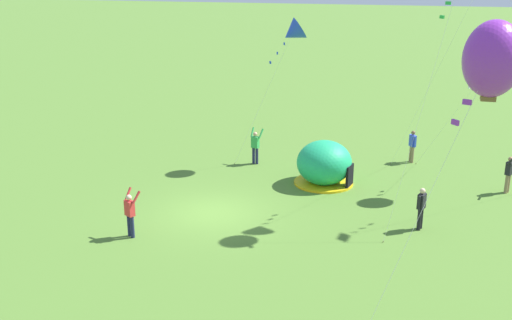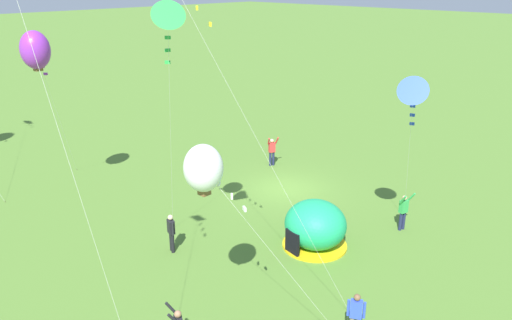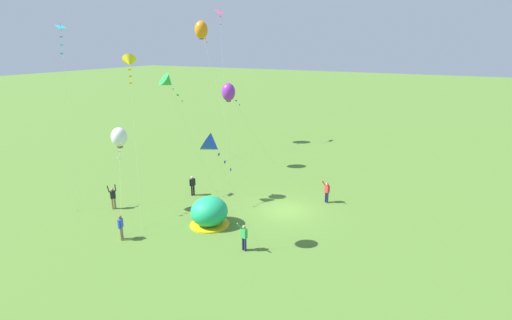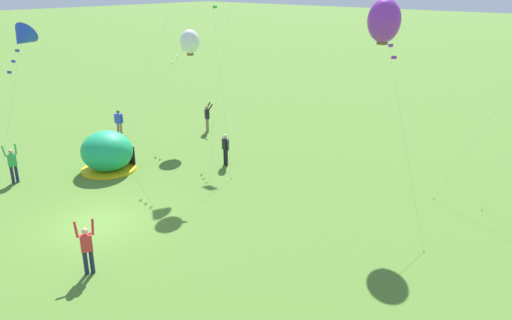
{
  "view_description": "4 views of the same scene",
  "coord_description": "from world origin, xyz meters",
  "px_view_note": "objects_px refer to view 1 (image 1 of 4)",
  "views": [
    {
      "loc": [
        21.78,
        8.3,
        9.84
      ],
      "look_at": [
        3.78,
        3.0,
        3.79
      ],
      "focal_mm": 42.0,
      "sensor_mm": 36.0,
      "label": 1
    },
    {
      "loc": [
        -16.25,
        19.35,
        11.07
      ],
      "look_at": [
        -1.0,
        3.46,
        2.9
      ],
      "focal_mm": 35.0,
      "sensor_mm": 36.0,
      "label": 2
    },
    {
      "loc": [
        -26.25,
        -11.43,
        12.55
      ],
      "look_at": [
        0.19,
        2.79,
        3.67
      ],
      "focal_mm": 28.0,
      "sensor_mm": 36.0,
      "label": 3
    },
    {
      "loc": [
        16.92,
        -9.53,
        9.45
      ],
      "look_at": [
        3.55,
        5.88,
        2.01
      ],
      "focal_mm": 35.0,
      "sensor_mm": 36.0,
      "label": 4
    }
  ],
  "objects_px": {
    "person_flying_kite": "(509,172)",
    "kite_purple": "(493,59)",
    "person_watching_sky": "(255,145)",
    "kite_blue": "(293,33)",
    "person_with_toddler": "(421,206)",
    "kite_white": "(493,63)",
    "popup_tent": "(324,164)",
    "person_arms_raised": "(130,213)",
    "person_center_field": "(412,145)"
  },
  "relations": [
    {
      "from": "person_watching_sky",
      "to": "person_center_field",
      "type": "distance_m",
      "value": 8.26
    },
    {
      "from": "person_arms_raised",
      "to": "kite_purple",
      "type": "bearing_deg",
      "value": 70.75
    },
    {
      "from": "person_watching_sky",
      "to": "person_center_field",
      "type": "height_order",
      "value": "person_watching_sky"
    },
    {
      "from": "person_watching_sky",
      "to": "person_center_field",
      "type": "bearing_deg",
      "value": 108.14
    },
    {
      "from": "person_flying_kite",
      "to": "person_arms_raised",
      "type": "distance_m",
      "value": 16.92
    },
    {
      "from": "person_center_field",
      "to": "kite_blue",
      "type": "bearing_deg",
      "value": -72.91
    },
    {
      "from": "kite_blue",
      "to": "popup_tent",
      "type": "bearing_deg",
      "value": 40.29
    },
    {
      "from": "person_center_field",
      "to": "kite_white",
      "type": "distance_m",
      "value": 6.8
    },
    {
      "from": "person_arms_raised",
      "to": "kite_blue",
      "type": "height_order",
      "value": "kite_blue"
    },
    {
      "from": "popup_tent",
      "to": "kite_blue",
      "type": "bearing_deg",
      "value": -139.71
    },
    {
      "from": "person_flying_kite",
      "to": "kite_purple",
      "type": "xyz_separation_m",
      "value": [
        13.21,
        -2.47,
        6.85
      ]
    },
    {
      "from": "person_watching_sky",
      "to": "kite_blue",
      "type": "xyz_separation_m",
      "value": [
        -0.69,
        1.72,
        5.76
      ]
    },
    {
      "from": "person_flying_kite",
      "to": "kite_purple",
      "type": "distance_m",
      "value": 15.09
    },
    {
      "from": "person_flying_kite",
      "to": "kite_blue",
      "type": "bearing_deg",
      "value": -98.25
    },
    {
      "from": "person_watching_sky",
      "to": "person_flying_kite",
      "type": "bearing_deg",
      "value": 86.07
    },
    {
      "from": "person_arms_raised",
      "to": "person_with_toddler",
      "type": "bearing_deg",
      "value": 109.92
    },
    {
      "from": "kite_white",
      "to": "kite_blue",
      "type": "bearing_deg",
      "value": -99.67
    },
    {
      "from": "person_with_toddler",
      "to": "kite_white",
      "type": "xyz_separation_m",
      "value": [
        -5.21,
        2.44,
        4.93
      ]
    },
    {
      "from": "kite_purple",
      "to": "kite_white",
      "type": "height_order",
      "value": "kite_purple"
    },
    {
      "from": "person_with_toddler",
      "to": "kite_blue",
      "type": "bearing_deg",
      "value": -134.84
    },
    {
      "from": "popup_tent",
      "to": "person_with_toddler",
      "type": "distance_m",
      "value": 6.13
    },
    {
      "from": "popup_tent",
      "to": "person_arms_raised",
      "type": "xyz_separation_m",
      "value": [
        7.93,
        -6.01,
        0.0
      ]
    },
    {
      "from": "popup_tent",
      "to": "person_flying_kite",
      "type": "bearing_deg",
      "value": 97.97
    },
    {
      "from": "kite_blue",
      "to": "person_flying_kite",
      "type": "bearing_deg",
      "value": 81.75
    },
    {
      "from": "person_watching_sky",
      "to": "kite_blue",
      "type": "bearing_deg",
      "value": 111.78
    },
    {
      "from": "popup_tent",
      "to": "kite_white",
      "type": "distance_m",
      "value": 8.61
    },
    {
      "from": "person_center_field",
      "to": "kite_purple",
      "type": "bearing_deg",
      "value": 6.64
    },
    {
      "from": "popup_tent",
      "to": "person_watching_sky",
      "type": "relative_size",
      "value": 1.49
    },
    {
      "from": "person_flying_kite",
      "to": "person_watching_sky",
      "type": "bearing_deg",
      "value": -93.93
    },
    {
      "from": "person_arms_raised",
      "to": "person_center_field",
      "type": "distance_m",
      "value": 15.93
    },
    {
      "from": "popup_tent",
      "to": "person_arms_raised",
      "type": "relative_size",
      "value": 1.49
    },
    {
      "from": "kite_white",
      "to": "popup_tent",
      "type": "bearing_deg",
      "value": -81.02
    },
    {
      "from": "kite_blue",
      "to": "kite_white",
      "type": "bearing_deg",
      "value": 80.33
    },
    {
      "from": "person_arms_raised",
      "to": "kite_white",
      "type": "bearing_deg",
      "value": 124.8
    },
    {
      "from": "person_watching_sky",
      "to": "person_with_toddler",
      "type": "xyz_separation_m",
      "value": [
        6.1,
        8.55,
        -0.03
      ]
    },
    {
      "from": "person_with_toddler",
      "to": "person_watching_sky",
      "type": "bearing_deg",
      "value": -125.54
    },
    {
      "from": "person_flying_kite",
      "to": "person_center_field",
      "type": "xyz_separation_m",
      "value": [
        -3.41,
        -4.41,
        -0.03
      ]
    },
    {
      "from": "kite_white",
      "to": "person_flying_kite",
      "type": "bearing_deg",
      "value": 92.34
    },
    {
      "from": "person_flying_kite",
      "to": "kite_blue",
      "type": "height_order",
      "value": "kite_blue"
    },
    {
      "from": "person_with_toddler",
      "to": "kite_white",
      "type": "height_order",
      "value": "kite_white"
    },
    {
      "from": "person_with_toddler",
      "to": "kite_purple",
      "type": "xyz_separation_m",
      "value": [
        7.95,
        1.24,
        6.88
      ]
    },
    {
      "from": "person_arms_raised",
      "to": "person_with_toddler",
      "type": "distance_m",
      "value": 11.24
    },
    {
      "from": "popup_tent",
      "to": "person_center_field",
      "type": "distance_m",
      "value": 5.98
    },
    {
      "from": "popup_tent",
      "to": "person_watching_sky",
      "type": "bearing_deg",
      "value": -116.59
    },
    {
      "from": "person_flying_kite",
      "to": "person_center_field",
      "type": "height_order",
      "value": "person_flying_kite"
    },
    {
      "from": "person_arms_raised",
      "to": "kite_white",
      "type": "xyz_separation_m",
      "value": [
        -9.04,
        13.01,
        4.9
      ]
    },
    {
      "from": "person_with_toddler",
      "to": "person_center_field",
      "type": "height_order",
      "value": "same"
    },
    {
      "from": "person_flying_kite",
      "to": "person_center_field",
      "type": "bearing_deg",
      "value": -127.74
    },
    {
      "from": "person_flying_kite",
      "to": "person_with_toddler",
      "type": "bearing_deg",
      "value": -35.17
    },
    {
      "from": "person_watching_sky",
      "to": "person_arms_raised",
      "type": "relative_size",
      "value": 1.0
    }
  ]
}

